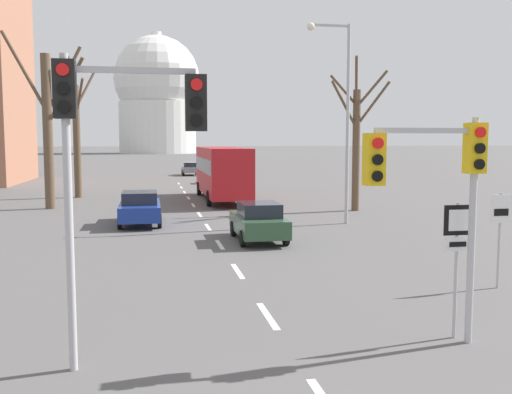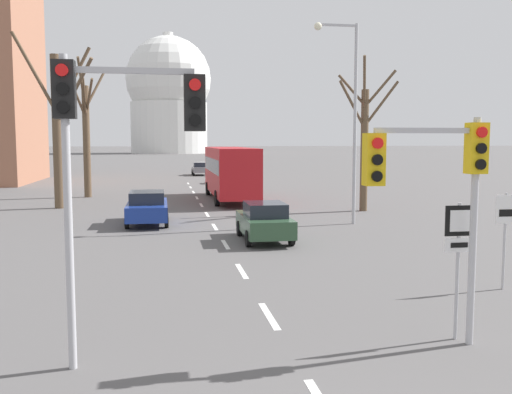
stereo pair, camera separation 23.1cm
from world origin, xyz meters
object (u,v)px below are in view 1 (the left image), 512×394
object	(u,v)px
traffic_signal_near_left	(112,132)
street_lamp_right	(341,105)
sedan_near_left	(218,174)
sedan_near_right	(259,221)
route_sign_post	(457,246)
traffic_signal_near_right	(439,174)
city_bus	(222,169)
sedan_mid_centre	(140,207)
sedan_far_left	(190,168)
speed_limit_sign	(500,224)

from	to	relation	value
traffic_signal_near_left	street_lamp_right	distance (m)	18.47
sedan_near_left	sedan_near_right	xyz separation A→B (m)	(-2.04, -30.81, -0.04)
sedan_near_right	route_sign_post	bearing A→B (deg)	-81.35
traffic_signal_near_right	street_lamp_right	bearing A→B (deg)	77.57
traffic_signal_near_right	sedan_near_left	bearing A→B (deg)	88.83
street_lamp_right	city_bus	bearing A→B (deg)	109.72
city_bus	traffic_signal_near_right	bearing A→B (deg)	-88.56
sedan_near_left	sedan_mid_centre	bearing A→B (deg)	-104.80
sedan_near_right	sedan_mid_centre	world-z (taller)	sedan_mid_centre
sedan_mid_centre	sedan_far_left	size ratio (longest dim) A/B	1.13
sedan_near_right	sedan_far_left	world-z (taller)	sedan_near_right
traffic_signal_near_right	route_sign_post	bearing A→B (deg)	25.89
street_lamp_right	city_bus	world-z (taller)	street_lamp_right
traffic_signal_near_right	city_bus	distance (m)	27.49
traffic_signal_near_right	route_sign_post	xyz separation A→B (m)	(0.60, 0.29, -1.44)
traffic_signal_near_right	street_lamp_right	xyz separation A→B (m)	(3.48, 15.81, 2.30)
route_sign_post	street_lamp_right	size ratio (longest dim) A/B	0.29
street_lamp_right	sedan_far_left	bearing A→B (deg)	96.30
route_sign_post	sedan_near_right	xyz separation A→B (m)	(-1.77, 11.67, -1.09)
sedan_mid_centre	street_lamp_right	bearing A→B (deg)	-9.35
traffic_signal_near_right	route_sign_post	world-z (taller)	traffic_signal_near_right
sedan_far_left	city_bus	distance (m)	27.93
route_sign_post	sedan_mid_centre	bearing A→B (deg)	110.72
sedan_near_right	traffic_signal_near_left	bearing A→B (deg)	-111.83
sedan_far_left	street_lamp_right	bearing A→B (deg)	-83.70
traffic_signal_near_left	sedan_near_right	bearing A→B (deg)	68.17
traffic_signal_near_right	speed_limit_sign	xyz separation A→B (m)	(3.79, 3.65, -1.57)
speed_limit_sign	sedan_mid_centre	distance (m)	16.77
speed_limit_sign	sedan_near_right	bearing A→B (deg)	120.82
street_lamp_right	sedan_near_right	xyz separation A→B (m)	(-4.66, -3.84, -4.84)
street_lamp_right	sedan_near_left	world-z (taller)	street_lamp_right
traffic_signal_near_left	speed_limit_sign	xyz separation A→B (m)	(9.75, 3.64, -2.34)
traffic_signal_near_right	sedan_near_right	distance (m)	12.29
speed_limit_sign	sedan_near_right	distance (m)	9.73
sedan_far_left	city_bus	world-z (taller)	city_bus
sedan_near_left	sedan_far_left	distance (m)	12.70
speed_limit_sign	street_lamp_right	world-z (taller)	street_lamp_right
speed_limit_sign	sedan_mid_centre	xyz separation A→B (m)	(-9.63, 13.69, -0.94)
sedan_far_left	speed_limit_sign	bearing A→B (deg)	-84.84
route_sign_post	traffic_signal_near_right	bearing A→B (deg)	-154.11
traffic_signal_near_right	street_lamp_right	distance (m)	16.35
sedan_near_right	city_bus	world-z (taller)	city_bus
traffic_signal_near_right	city_bus	xyz separation A→B (m)	(-0.69, 27.45, -1.27)
sedan_far_left	traffic_signal_near_right	bearing A→B (deg)	-89.09
traffic_signal_near_left	sedan_mid_centre	bearing A→B (deg)	89.63
traffic_signal_near_left	route_sign_post	world-z (taller)	traffic_signal_near_left
sedan_near_left	sedan_mid_centre	xyz separation A→B (m)	(-6.72, -25.43, -0.01)
street_lamp_right	sedan_near_right	bearing A→B (deg)	-140.48
traffic_signal_near_right	street_lamp_right	size ratio (longest dim) A/B	0.47
traffic_signal_near_right	sedan_mid_centre	world-z (taller)	traffic_signal_near_right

